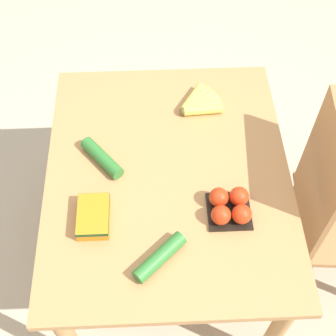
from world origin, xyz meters
TOP-DOWN VIEW (x-y plane):
  - ground_plane at (0.00, 0.00)m, footprint 12.00×12.00m
  - dining_table at (0.00, 0.00)m, footprint 1.05×0.87m
  - chair at (0.06, 0.65)m, footprint 0.45×0.43m
  - banana_bunch at (-0.31, 0.13)m, footprint 0.16×0.17m
  - tomato_pack at (0.17, 0.20)m, footprint 0.15×0.15m
  - carrot_bag at (0.18, -0.25)m, footprint 0.15×0.10m
  - cucumber_near at (-0.06, -0.23)m, footprint 0.18×0.16m
  - cucumber_far at (0.33, -0.04)m, footprint 0.17×0.17m

SIDE VIEW (x-z plane):
  - ground_plane at x=0.00m, z-range 0.00..0.00m
  - chair at x=0.06m, z-range 0.01..1.01m
  - dining_table at x=0.00m, z-range 0.25..0.98m
  - banana_bunch at x=-0.31m, z-range 0.73..0.76m
  - cucumber_near at x=-0.06m, z-range 0.73..0.77m
  - cucumber_far at x=0.33m, z-range 0.73..0.77m
  - carrot_bag at x=0.18m, z-range 0.73..0.78m
  - tomato_pack at x=0.17m, z-range 0.72..0.80m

